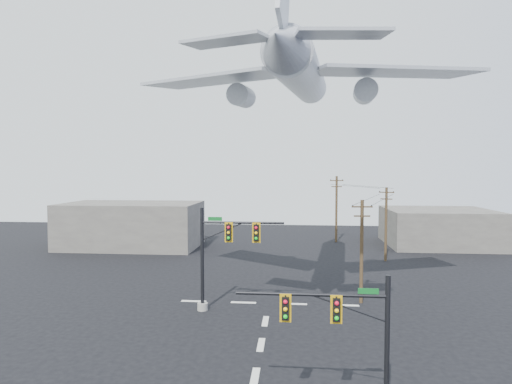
# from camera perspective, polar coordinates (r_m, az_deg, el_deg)

# --- Properties ---
(ground) EXTENTS (120.00, 120.00, 0.00)m
(ground) POSITION_cam_1_polar(r_m,az_deg,el_deg) (23.59, -0.14, -23.44)
(ground) COLOR black
(ground) RESTS_ON ground
(lane_markings) EXTENTS (14.00, 21.20, 0.01)m
(lane_markings) POSITION_cam_1_polar(r_m,az_deg,el_deg) (28.44, 0.88, -18.65)
(lane_markings) COLOR silver
(lane_markings) RESTS_ON ground
(signal_mast_near) EXTENTS (6.58, 0.68, 6.19)m
(signal_mast_near) POSITION_cam_1_polar(r_m,az_deg,el_deg) (19.16, 12.82, -18.98)
(signal_mast_near) COLOR gray
(signal_mast_near) RESTS_ON ground
(signal_mast_far) EXTENTS (6.46, 0.85, 7.71)m
(signal_mast_far) POSITION_cam_1_polar(r_m,az_deg,el_deg) (32.04, -4.94, -8.57)
(signal_mast_far) COLOR gray
(signal_mast_far) RESTS_ON ground
(utility_pole_a) EXTENTS (1.63, 0.27, 8.15)m
(utility_pole_a) POSITION_cam_1_polar(r_m,az_deg,el_deg) (34.81, 13.90, -7.42)
(utility_pole_a) COLOR #4B3820
(utility_pole_a) RESTS_ON ground
(utility_pole_b) EXTENTS (1.63, 0.77, 8.49)m
(utility_pole_b) POSITION_cam_1_polar(r_m,az_deg,el_deg) (51.25, 16.94, -3.93)
(utility_pole_b) COLOR #4B3820
(utility_pole_b) RESTS_ON ground
(utility_pole_c) EXTENTS (1.96, 0.37, 9.58)m
(utility_pole_c) POSITION_cam_1_polar(r_m,az_deg,el_deg) (62.90, 10.67, -2.06)
(utility_pole_c) COLOR #4B3820
(utility_pole_c) RESTS_ON ground
(power_lines) EXTENTS (6.75, 28.54, 0.69)m
(power_lines) POSITION_cam_1_polar(r_m,az_deg,el_deg) (48.86, 14.62, -0.03)
(power_lines) COLOR black
(airliner) EXTENTS (27.09, 28.66, 7.49)m
(airliner) POSITION_cam_1_polar(r_m,az_deg,el_deg) (35.38, 6.16, 15.20)
(airliner) COLOR #ABB2B8
(building_left) EXTENTS (18.00, 10.00, 6.00)m
(building_left) POSITION_cam_1_polar(r_m,az_deg,el_deg) (60.63, -16.24, -4.23)
(building_left) COLOR slate
(building_left) RESTS_ON ground
(building_right) EXTENTS (14.00, 12.00, 5.00)m
(building_right) POSITION_cam_1_polar(r_m,az_deg,el_deg) (64.75, 23.13, -4.34)
(building_right) COLOR slate
(building_right) RESTS_ON ground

